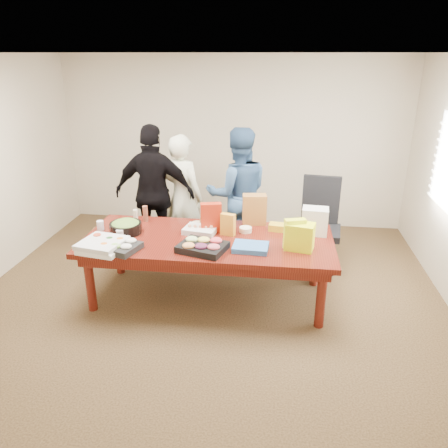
# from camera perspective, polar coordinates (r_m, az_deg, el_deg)

# --- Properties ---
(floor) EXTENTS (5.50, 5.00, 0.02)m
(floor) POSITION_cam_1_polar(r_m,az_deg,el_deg) (5.24, -1.99, -9.54)
(floor) COLOR #47301E
(floor) RESTS_ON ground
(ceiling) EXTENTS (5.50, 5.00, 0.02)m
(ceiling) POSITION_cam_1_polar(r_m,az_deg,el_deg) (4.49, -2.46, 21.72)
(ceiling) COLOR white
(ceiling) RESTS_ON wall_back
(wall_back) EXTENTS (5.50, 0.04, 2.70)m
(wall_back) POSITION_cam_1_polar(r_m,az_deg,el_deg) (7.09, 1.16, 10.63)
(wall_back) COLOR beige
(wall_back) RESTS_ON floor
(wall_front) EXTENTS (5.50, 0.04, 2.70)m
(wall_front) POSITION_cam_1_polar(r_m,az_deg,el_deg) (2.47, -11.95, -12.10)
(wall_front) COLOR beige
(wall_front) RESTS_ON floor
(conference_table) EXTENTS (2.80, 1.20, 0.75)m
(conference_table) POSITION_cam_1_polar(r_m,az_deg,el_deg) (5.05, -2.04, -5.80)
(conference_table) COLOR #4C1C0F
(conference_table) RESTS_ON floor
(office_chair) EXTENTS (0.66, 0.66, 1.16)m
(office_chair) POSITION_cam_1_polar(r_m,az_deg,el_deg) (5.76, 12.56, -0.52)
(office_chair) COLOR black
(office_chair) RESTS_ON floor
(person_center) EXTENTS (0.74, 0.63, 1.71)m
(person_center) POSITION_cam_1_polar(r_m,az_deg,el_deg) (5.99, -5.46, 3.61)
(person_center) COLOR beige
(person_center) RESTS_ON floor
(person_right) EXTENTS (1.02, 0.87, 1.81)m
(person_right) POSITION_cam_1_polar(r_m,az_deg,el_deg) (5.91, 1.86, 3.94)
(person_right) COLOR #30517B
(person_right) RESTS_ON floor
(person_left) EXTENTS (1.09, 0.47, 1.86)m
(person_left) POSITION_cam_1_polar(r_m,az_deg,el_deg) (5.94, -9.11, 3.97)
(person_left) COLOR black
(person_left) RESTS_ON floor
(veggie_tray) EXTENTS (0.51, 0.45, 0.07)m
(veggie_tray) POSITION_cam_1_polar(r_m,az_deg,el_deg) (4.74, -13.77, -2.93)
(veggie_tray) COLOR black
(veggie_tray) RESTS_ON conference_table
(fruit_tray) EXTENTS (0.57, 0.49, 0.07)m
(fruit_tray) POSITION_cam_1_polar(r_m,az_deg,el_deg) (4.59, -2.84, -3.06)
(fruit_tray) COLOR black
(fruit_tray) RESTS_ON conference_table
(sheet_cake) EXTENTS (0.41, 0.33, 0.06)m
(sheet_cake) POSITION_cam_1_polar(r_m,az_deg,el_deg) (5.04, -3.12, -0.79)
(sheet_cake) COLOR white
(sheet_cake) RESTS_ON conference_table
(salad_bowl) EXTENTS (0.38, 0.38, 0.12)m
(salad_bowl) POSITION_cam_1_polar(r_m,az_deg,el_deg) (5.15, -12.79, -0.49)
(salad_bowl) COLOR black
(salad_bowl) RESTS_ON conference_table
(chip_bag_blue) EXTENTS (0.39, 0.30, 0.06)m
(chip_bag_blue) POSITION_cam_1_polar(r_m,az_deg,el_deg) (4.61, 3.51, -3.08)
(chip_bag_blue) COLOR #3571C1
(chip_bag_blue) RESTS_ON conference_table
(chip_bag_red) EXTENTS (0.25, 0.15, 0.35)m
(chip_bag_red) POSITION_cam_1_polar(r_m,az_deg,el_deg) (5.02, -1.71, 0.85)
(chip_bag_red) COLOR #AE260F
(chip_bag_red) RESTS_ON conference_table
(chip_bag_yellow) EXTENTS (0.24, 0.15, 0.33)m
(chip_bag_yellow) POSITION_cam_1_polar(r_m,az_deg,el_deg) (4.64, 9.27, -1.32)
(chip_bag_yellow) COLOR #EBFB22
(chip_bag_yellow) RESTS_ON conference_table
(chip_bag_orange) EXTENTS (0.18, 0.12, 0.26)m
(chip_bag_orange) POSITION_cam_1_polar(r_m,az_deg,el_deg) (4.93, 0.53, -0.07)
(chip_bag_orange) COLOR orange
(chip_bag_orange) RESTS_ON conference_table
(mayo_jar) EXTENTS (0.11, 0.11, 0.13)m
(mayo_jar) POSITION_cam_1_polar(r_m,az_deg,el_deg) (5.15, -1.92, 0.14)
(mayo_jar) COLOR white
(mayo_jar) RESTS_ON conference_table
(mustard_bottle) EXTENTS (0.08, 0.08, 0.18)m
(mustard_bottle) POSITION_cam_1_polar(r_m,az_deg,el_deg) (5.20, -1.95, 0.62)
(mustard_bottle) COLOR yellow
(mustard_bottle) RESTS_ON conference_table
(dressing_bottle) EXTENTS (0.08, 0.08, 0.20)m
(dressing_bottle) POSITION_cam_1_polar(r_m,az_deg,el_deg) (5.44, -10.30, 1.36)
(dressing_bottle) COLOR brown
(dressing_bottle) RESTS_ON conference_table
(ranch_bottle) EXTENTS (0.07, 0.07, 0.16)m
(ranch_bottle) POSITION_cam_1_polar(r_m,az_deg,el_deg) (5.43, -11.54, 1.03)
(ranch_bottle) COLOR beige
(ranch_bottle) RESTS_ON conference_table
(banana_bunch) EXTENTS (0.26, 0.17, 0.08)m
(banana_bunch) POSITION_cam_1_polar(r_m,az_deg,el_deg) (5.13, 7.28, -0.43)
(banana_bunch) COLOR gold
(banana_bunch) RESTS_ON conference_table
(bread_loaf) EXTENTS (0.33, 0.17, 0.13)m
(bread_loaf) POSITION_cam_1_polar(r_m,az_deg,el_deg) (5.19, -1.32, 0.27)
(bread_loaf) COLOR brown
(bread_loaf) RESTS_ON conference_table
(kraft_bag) EXTENTS (0.30, 0.20, 0.37)m
(kraft_bag) POSITION_cam_1_polar(r_m,az_deg,el_deg) (5.26, 4.02, 1.92)
(kraft_bag) COLOR #9B642B
(kraft_bag) RESTS_ON conference_table
(red_cup) EXTENTS (0.10, 0.10, 0.11)m
(red_cup) POSITION_cam_1_polar(r_m,az_deg,el_deg) (4.93, -16.29, -1.90)
(red_cup) COLOR #AB381E
(red_cup) RESTS_ON conference_table
(clear_cup_a) EXTENTS (0.09, 0.09, 0.11)m
(clear_cup_a) POSITION_cam_1_polar(r_m,az_deg,el_deg) (4.98, -13.52, -1.37)
(clear_cup_a) COLOR silver
(clear_cup_a) RESTS_ON conference_table
(clear_cup_b) EXTENTS (0.08, 0.08, 0.11)m
(clear_cup_b) POSITION_cam_1_polar(r_m,az_deg,el_deg) (5.30, -15.95, -0.19)
(clear_cup_b) COLOR white
(clear_cup_b) RESTS_ON conference_table
(pizza_box_lower) EXTENTS (0.50, 0.50, 0.05)m
(pizza_box_lower) POSITION_cam_1_polar(r_m,az_deg,el_deg) (4.78, -15.51, -2.97)
(pizza_box_lower) COLOR white
(pizza_box_lower) RESTS_ON conference_table
(pizza_box_upper) EXTENTS (0.51, 0.51, 0.05)m
(pizza_box_upper) POSITION_cam_1_polar(r_m,az_deg,el_deg) (4.77, -15.74, -2.41)
(pizza_box_upper) COLOR silver
(pizza_box_upper) RESTS_ON pizza_box_lower
(plate_a) EXTENTS (0.29, 0.29, 0.02)m
(plate_a) POSITION_cam_1_polar(r_m,az_deg,el_deg) (5.20, 9.57, -0.64)
(plate_a) COLOR white
(plate_a) RESTS_ON conference_table
(plate_b) EXTENTS (0.30, 0.30, 0.01)m
(plate_b) POSITION_cam_1_polar(r_m,az_deg,el_deg) (5.32, 9.24, -0.12)
(plate_b) COLOR silver
(plate_b) RESTS_ON conference_table
(dip_bowl_a) EXTENTS (0.17, 0.17, 0.06)m
(dip_bowl_a) POSITION_cam_1_polar(r_m,az_deg,el_deg) (5.06, 2.85, -0.74)
(dip_bowl_a) COLOR #F9E8CA
(dip_bowl_a) RESTS_ON conference_table
(dip_bowl_b) EXTENTS (0.20, 0.20, 0.06)m
(dip_bowl_b) POSITION_cam_1_polar(r_m,az_deg,el_deg) (5.18, -3.50, -0.16)
(dip_bowl_b) COLOR beige
(dip_bowl_b) RESTS_ON conference_table
(grocery_bag_white) EXTENTS (0.31, 0.23, 0.31)m
(grocery_bag_white) POSITION_cam_1_polar(r_m,az_deg,el_deg) (5.06, 11.85, 0.38)
(grocery_bag_white) COLOR white
(grocery_bag_white) RESTS_ON conference_table
(grocery_bag_yellow) EXTENTS (0.33, 0.26, 0.29)m
(grocery_bag_yellow) POSITION_cam_1_polar(r_m,az_deg,el_deg) (4.64, 9.94, -1.64)
(grocery_bag_yellow) COLOR #EAFD10
(grocery_bag_yellow) RESTS_ON conference_table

